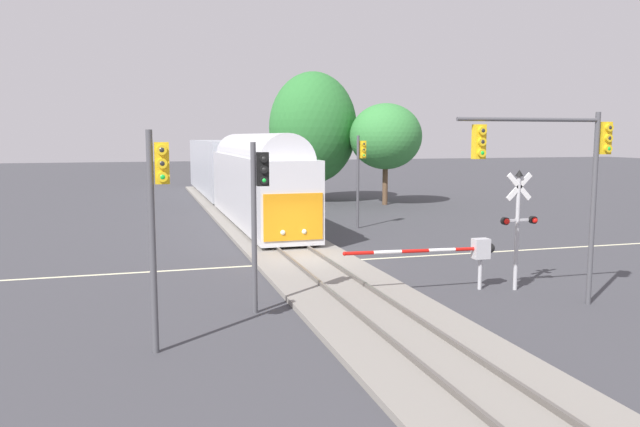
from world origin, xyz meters
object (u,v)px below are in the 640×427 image
(traffic_signal_far_side, at_px, (360,166))
(oak_far_right, at_px, (386,137))
(traffic_signal_median, at_px, (258,199))
(crossing_signal_mast, at_px, (518,217))
(elm_centre_background, at_px, (313,128))
(traffic_signal_near_left, at_px, (157,205))
(traffic_signal_near_right, at_px, (559,160))
(commuter_train, at_px, (234,171))
(crossing_gate_near, at_px, (466,251))

(traffic_signal_far_side, distance_m, oak_far_right, 12.95)
(traffic_signal_median, distance_m, traffic_signal_far_side, 17.95)
(crossing_signal_mast, height_order, elm_centre_background, elm_centre_background)
(elm_centre_background, bearing_deg, traffic_signal_near_left, -111.50)
(traffic_signal_median, distance_m, oak_far_right, 30.84)
(traffic_signal_near_left, bearing_deg, elm_centre_background, 68.50)
(traffic_signal_far_side, height_order, traffic_signal_near_right, traffic_signal_near_right)
(traffic_signal_far_side, height_order, traffic_signal_near_left, traffic_signal_near_left)
(traffic_signal_median, xyz_separation_m, traffic_signal_near_right, (8.89, -1.98, 1.14))
(crossing_signal_mast, xyz_separation_m, traffic_signal_median, (-9.09, -0.29, 0.91))
(commuter_train, bearing_deg, crossing_signal_mast, -77.84)
(traffic_signal_near_right, height_order, oak_far_right, oak_far_right)
(traffic_signal_median, xyz_separation_m, traffic_signal_far_side, (8.84, 15.62, 0.13))
(traffic_signal_median, bearing_deg, traffic_signal_far_side, 60.48)
(traffic_signal_far_side, height_order, elm_centre_background, elm_centre_background)
(oak_far_right, bearing_deg, crossing_signal_mast, -102.47)
(traffic_signal_far_side, xyz_separation_m, traffic_signal_near_left, (-11.83, -18.39, 0.08))
(crossing_signal_mast, bearing_deg, crossing_gate_near, 165.62)
(traffic_signal_near_left, bearing_deg, crossing_signal_mast, 14.20)
(crossing_signal_mast, bearing_deg, traffic_signal_far_side, 90.92)
(crossing_signal_mast, distance_m, oak_far_right, 27.39)
(traffic_signal_near_left, bearing_deg, crossing_gate_near, 18.70)
(traffic_signal_median, distance_m, elm_centre_background, 32.38)
(crossing_gate_near, relative_size, oak_far_right, 0.71)
(traffic_signal_near_right, height_order, traffic_signal_near_left, traffic_signal_near_right)
(commuter_train, distance_m, elm_centre_background, 8.29)
(traffic_signal_near_right, distance_m, traffic_signal_near_left, 11.95)
(traffic_signal_median, height_order, traffic_signal_near_left, traffic_signal_near_left)
(crossing_signal_mast, bearing_deg, elm_centre_background, 87.96)
(crossing_signal_mast, height_order, traffic_signal_near_left, traffic_signal_near_left)
(commuter_train, relative_size, oak_far_right, 5.06)
(commuter_train, distance_m, traffic_signal_near_right, 29.94)
(crossing_gate_near, xyz_separation_m, traffic_signal_far_side, (1.49, 14.89, 2.20))
(traffic_signal_far_side, relative_size, oak_far_right, 0.68)
(traffic_signal_near_right, relative_size, oak_far_right, 0.77)
(commuter_train, bearing_deg, crossing_gate_near, -81.25)
(elm_centre_background, bearing_deg, oak_far_right, -37.89)
(commuter_train, relative_size, traffic_signal_median, 7.70)
(traffic_signal_median, bearing_deg, traffic_signal_near_right, -12.57)
(elm_centre_background, bearing_deg, traffic_signal_far_side, -95.06)
(crossing_signal_mast, bearing_deg, oak_far_right, 77.53)
(commuter_train, xyz_separation_m, traffic_signal_near_left, (-6.25, -30.13, 0.88))
(crossing_gate_near, bearing_deg, oak_far_right, 73.77)
(crossing_signal_mast, distance_m, elm_centre_background, 30.56)
(oak_far_right, bearing_deg, elm_centre_background, 142.11)
(traffic_signal_near_left, relative_size, oak_far_right, 0.70)
(commuter_train, relative_size, crossing_gate_near, 7.11)
(crossing_gate_near, bearing_deg, elm_centre_background, 84.62)
(crossing_signal_mast, xyz_separation_m, traffic_signal_near_left, (-12.08, -3.06, 1.12))
(crossing_gate_near, distance_m, oak_far_right, 27.53)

